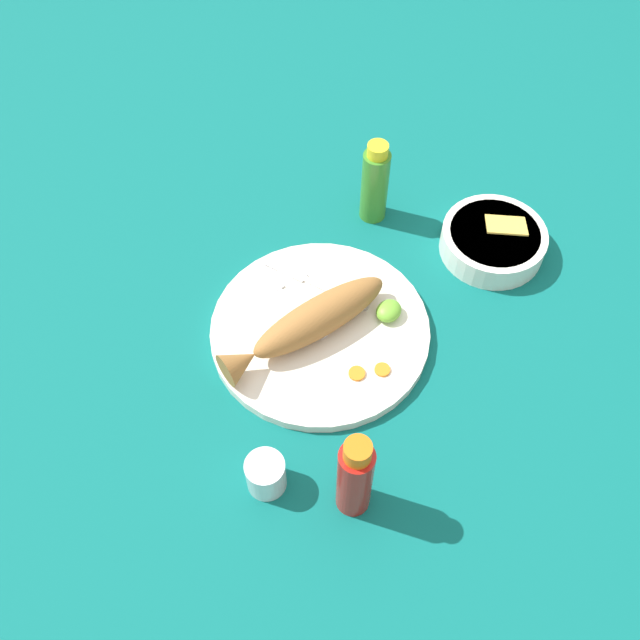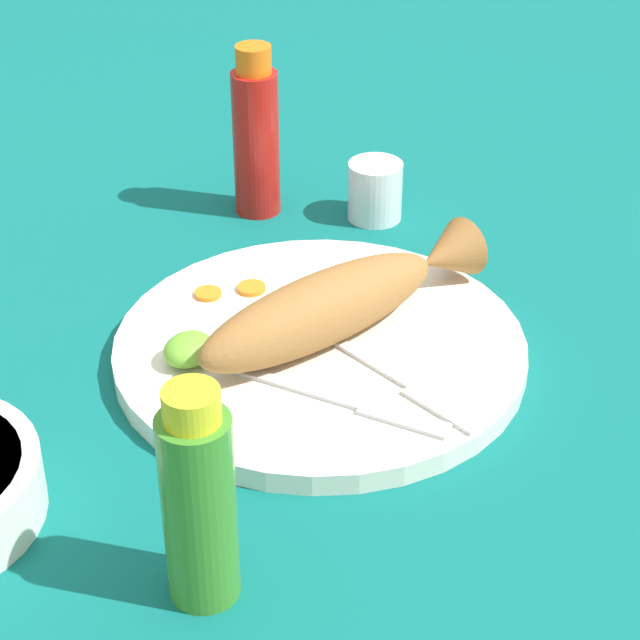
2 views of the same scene
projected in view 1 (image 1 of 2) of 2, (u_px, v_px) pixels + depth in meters
name	position (u px, v px, depth m)	size (l,w,h in m)	color
ground_plane	(320.00, 334.00, 1.11)	(4.00, 4.00, 0.00)	#0C605B
main_plate	(320.00, 331.00, 1.10)	(0.34, 0.34, 0.02)	white
fried_fish	(309.00, 323.00, 1.06)	(0.29, 0.13, 0.06)	#996633
fork_near	(284.00, 293.00, 1.13)	(0.05, 0.18, 0.00)	silver
fork_far	(310.00, 281.00, 1.14)	(0.04, 0.18, 0.00)	silver
carrot_slice_near	(357.00, 373.00, 1.04)	(0.02, 0.02, 0.00)	orange
carrot_slice_mid	(381.00, 372.00, 1.05)	(0.02, 0.02, 0.00)	orange
lime_wedge_main	(389.00, 311.00, 1.09)	(0.04, 0.04, 0.02)	#6BB233
hot_sauce_bottle_red	(355.00, 477.00, 0.89)	(0.05, 0.05, 0.17)	#B21914
hot_sauce_bottle_green	(375.00, 183.00, 1.19)	(0.05, 0.05, 0.16)	#3D8428
salt_cup	(266.00, 475.00, 0.95)	(0.05, 0.05, 0.06)	silver
guacamole_bowl	(493.00, 240.00, 1.18)	(0.17, 0.17, 0.06)	white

